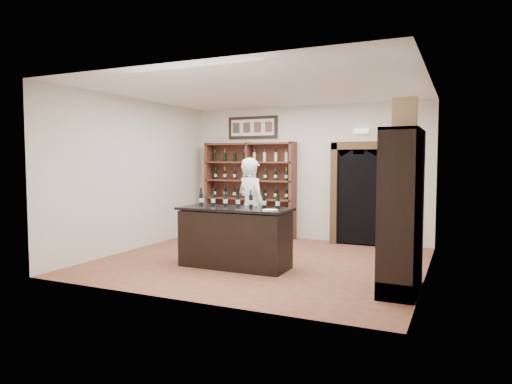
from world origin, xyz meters
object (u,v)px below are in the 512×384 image
wine_shelf (250,190)px  wine_crate (405,114)px  counter_bottle_0 (201,199)px  shopkeeper (251,207)px  tasting_counter (235,238)px  side_cabinet (404,236)px

wine_shelf → wine_crate: 4.89m
counter_bottle_0 → wine_crate: (3.38, -0.01, 1.33)m
counter_bottle_0 → shopkeeper: size_ratio=0.16×
wine_shelf → counter_bottle_0: 2.85m
tasting_counter → shopkeeper: bearing=99.1°
tasting_counter → counter_bottle_0: size_ratio=6.27×
side_cabinet → shopkeeper: bearing=156.2°
tasting_counter → wine_crate: bearing=2.2°
wine_crate → tasting_counter: bearing=-176.1°
tasting_counter → side_cabinet: 2.75m
wine_shelf → side_cabinet: same height
counter_bottle_0 → wine_crate: size_ratio=0.64×
wine_shelf → side_cabinet: 5.02m
tasting_counter → side_cabinet: size_ratio=0.85×
counter_bottle_0 → tasting_counter: bearing=-8.8°
wine_crate → shopkeeper: bearing=164.5°
wine_crate → side_cabinet: bearing=-78.4°
wine_shelf → tasting_counter: size_ratio=1.17×
counter_bottle_0 → side_cabinet: 3.49m
wine_shelf → shopkeeper: size_ratio=1.20×
wine_shelf → shopkeeper: (0.95, -1.97, -0.19)m
tasting_counter → counter_bottle_0: counter_bottle_0 is taller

